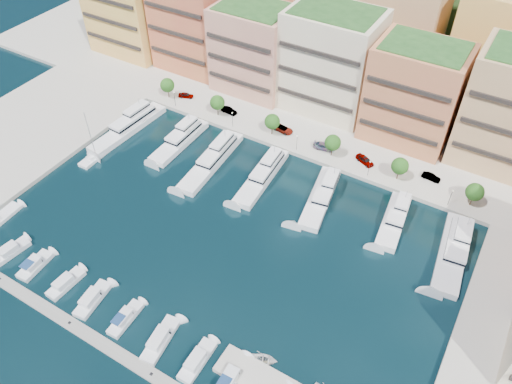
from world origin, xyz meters
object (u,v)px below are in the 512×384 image
lamppost_2 (297,140)px  yacht_5 (395,218)px  lamppost_4 (451,195)px  cruiser_6 (197,361)px  tree_5 (475,192)px  tender_0 (264,360)px  car_5 (431,177)px  car_4 (365,160)px  cruiser_7 (229,380)px  yacht_4 (322,195)px  car_2 (283,129)px  yacht_1 (181,139)px  tender_1 (266,363)px  yacht_2 (214,158)px  sailboat_2 (95,157)px  cruiser_0 (11,251)px  car_3 (324,146)px  cruiser_3 (92,299)px  yacht_3 (264,173)px  tree_1 (217,103)px  yacht_6 (454,249)px  car_0 (186,95)px  cruiser_1 (35,265)px  cruiser_4 (125,319)px  cruiser_2 (66,284)px  cruiser_5 (160,340)px  lamppost_0 (174,97)px  lamppost_3 (369,166)px  car_1 (229,111)px  yacht_0 (130,125)px  lamppost_1 (232,117)px

lamppost_2 → yacht_5: size_ratio=0.26×
lamppost_4 → cruiser_6: bearing=-114.1°
tree_5 → tender_0: tree_5 is taller
yacht_5 → car_5: 15.76m
cruiser_6 → car_4: 59.78m
cruiser_7 → cruiser_6: bearing=179.7°
yacht_4 → car_2: bearing=138.8°
yacht_1 → cruiser_7: yacht_1 is taller
tender_1 → car_4: bearing=-12.8°
yacht_2 → sailboat_2: bearing=-151.7°
cruiser_0 → tender_0: 53.89m
car_3 → cruiser_3: bearing=153.0°
yacht_3 → car_3: 17.10m
tree_1 → car_3: size_ratio=1.08×
yacht_2 → yacht_6: size_ratio=1.11×
yacht_4 → car_0: yacht_4 is taller
cruiser_1 → cruiser_4: (22.48, -0.00, -0.00)m
cruiser_2 → cruiser_5: same height
sailboat_2 → lamppost_0: bearing=81.5°
yacht_1 → lamppost_3: bearing=13.9°
car_0 → car_2: car_2 is taller
yacht_1 → tender_0: 60.56m
tree_5 → car_1: tree_5 is taller
cruiser_1 → cruiser_4: size_ratio=0.98×
cruiser_1 → car_1: (4.65, 60.28, 1.15)m
lamppost_3 → cruiser_5: lamppost_3 is taller
lamppost_2 → yacht_1: size_ratio=0.22×
cruiser_1 → cruiser_6: (37.69, 0.01, -0.02)m
yacht_4 → yacht_5: bearing=5.5°
yacht_4 → cruiser_4: size_ratio=2.60×
lamppost_4 → cruiser_4: bearing=-125.8°
yacht_0 → yacht_3: size_ratio=1.14×
lamppost_3 → yacht_6: (22.37, -11.69, -2.62)m
yacht_4 → yacht_1: bearing=179.7°
cruiser_3 → cruiser_5: same height
yacht_5 → cruiser_3: (-39.66, -46.25, -0.66)m
car_5 → cruiser_2: bearing=145.6°
lamppost_1 → lamppost_4: (54.00, 0.00, 0.00)m
yacht_2 → car_5: (45.58, 18.80, 0.46)m
cruiser_0 → cruiser_2: same height
cruiser_3 → car_0: size_ratio=2.07×
tree_1 → cruiser_5: size_ratio=0.62×
yacht_6 → cruiser_5: 57.45m
lamppost_3 → yacht_2: 35.56m
yacht_0 → cruiser_6: 66.86m
lamppost_3 → car_5: size_ratio=1.03×
tree_1 → tree_5: same height
cruiser_3 → cruiser_4: size_ratio=1.10×
cruiser_6 → sailboat_2: (-50.93, 29.60, -0.23)m
cruiser_3 → cruiser_4: 7.67m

